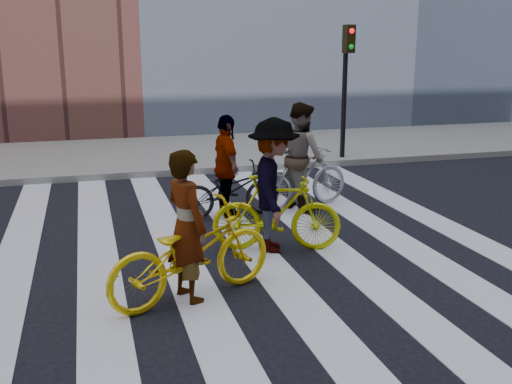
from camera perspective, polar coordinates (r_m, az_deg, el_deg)
name	(u,v)px	position (r m, az deg, el deg)	size (l,w,h in m)	color
ground	(215,249)	(8.78, -3.94, -5.41)	(100.00, 100.00, 0.00)	black
sidewalk_far	(155,154)	(15.95, -9.63, 3.58)	(100.00, 5.00, 0.15)	gray
zebra_crosswalk	(215,248)	(8.77, -3.94, -5.38)	(8.25, 10.00, 0.01)	silver
traffic_signal	(346,70)	(14.76, 8.61, 11.42)	(0.22, 0.42, 3.33)	black
bike_yellow_left	(192,253)	(6.98, -6.14, -5.79)	(0.75, 2.14, 1.12)	yellow
bike_silver_mid	(303,177)	(10.76, 4.50, 1.40)	(0.54, 1.89, 1.14)	#AFB2BA
bike_yellow_right	(277,213)	(8.55, 1.98, -2.02)	(0.52, 1.84, 1.11)	#CFD40B
bike_dark_rear	(230,190)	(10.24, -2.51, 0.18)	(0.62, 1.78, 0.93)	black
rider_left	(187,226)	(6.87, -6.62, -3.26)	(0.65, 0.43, 1.78)	slate
rider_mid	(301,156)	(10.67, 4.29, 3.42)	(0.93, 0.73, 1.92)	slate
rider_right	(274,186)	(8.43, 1.68, 0.60)	(1.24, 0.71, 1.92)	slate
rider_rear	(227,167)	(10.14, -2.81, 2.42)	(1.03, 0.43, 1.76)	slate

